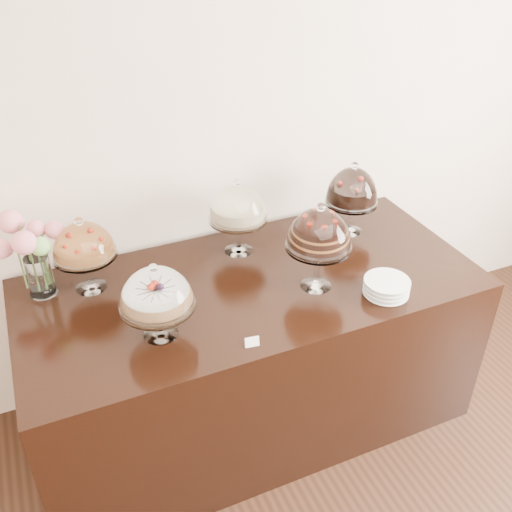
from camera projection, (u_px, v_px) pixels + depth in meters
name	position (u px, v px, depth m)	size (l,w,h in m)	color
wall_back	(263.00, 117.00, 2.93)	(5.00, 0.04, 3.00)	beige
display_counter	(252.00, 352.00, 2.98)	(2.20, 1.00, 0.90)	black
cake_stand_sugar_sponge	(156.00, 292.00, 2.30)	(0.31, 0.31, 0.36)	white
cake_stand_choco_layer	(319.00, 232.00, 2.55)	(0.30, 0.30, 0.44)	white
cake_stand_cheesecake	(238.00, 206.00, 2.83)	(0.30, 0.30, 0.41)	white
cake_stand_dark_choco	(352.00, 189.00, 3.01)	(0.28, 0.28, 0.41)	white
cake_stand_fruit_tart	(83.00, 244.00, 2.57)	(0.29, 0.29, 0.38)	white
flower_vase	(29.00, 249.00, 2.53)	(0.32, 0.28, 0.40)	white
plate_stack	(386.00, 287.00, 2.64)	(0.21, 0.21, 0.07)	silver
price_card_left	(252.00, 342.00, 2.34)	(0.06, 0.01, 0.04)	white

